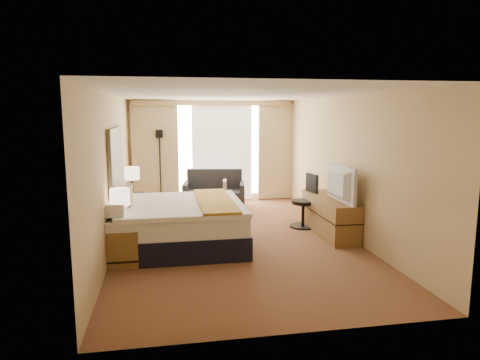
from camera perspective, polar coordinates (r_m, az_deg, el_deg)
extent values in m
cube|color=#521817|center=(7.93, -0.76, -7.76)|extent=(4.20, 7.00, 0.02)
cube|color=silver|center=(7.60, -0.80, 11.36)|extent=(4.20, 7.00, 0.02)
cube|color=#D0B67F|center=(11.11, -3.73, 3.88)|extent=(4.20, 0.02, 2.60)
cube|color=#D0B67F|center=(4.29, 6.86, -4.33)|extent=(4.20, 0.02, 2.60)
cube|color=#D0B67F|center=(7.61, -16.59, 1.17)|extent=(0.02, 7.00, 2.60)
cube|color=#D0B67F|center=(8.26, 13.75, 1.88)|extent=(0.02, 7.00, 2.60)
cube|color=black|center=(7.80, -16.13, 1.23)|extent=(0.06, 1.85, 1.50)
cube|color=brown|center=(6.78, -15.22, -8.58)|extent=(0.45, 0.52, 0.55)
cube|color=brown|center=(9.19, -13.89, -3.92)|extent=(0.45, 0.52, 0.55)
cube|color=brown|center=(8.32, 11.80, -4.65)|extent=(0.50, 1.80, 0.70)
cube|color=white|center=(11.11, -2.42, 3.99)|extent=(2.30, 0.02, 2.30)
cube|color=beige|center=(10.92, -11.25, 3.48)|extent=(1.15, 0.09, 2.50)
cube|color=beige|center=(11.30, 4.71, 3.80)|extent=(0.90, 0.09, 2.50)
cube|color=white|center=(11.07, -2.39, 3.72)|extent=(1.55, 0.04, 2.50)
cube|color=#D0B67F|center=(10.91, -3.70, 10.20)|extent=(4.00, 0.16, 0.12)
cube|color=black|center=(7.52, -8.40, -7.32)|extent=(2.25, 2.04, 0.38)
cube|color=silver|center=(7.43, -8.46, -4.74)|extent=(2.20, 1.98, 0.32)
cube|color=silver|center=(7.39, -7.83, -3.30)|extent=(2.06, 2.06, 0.08)
cube|color=gold|center=(7.42, -3.36, -2.76)|extent=(0.59, 2.06, 0.04)
cube|color=silver|center=(6.91, -16.15, -3.29)|extent=(0.30, 0.84, 0.19)
cube|color=silver|center=(7.87, -15.42, -1.79)|extent=(0.30, 0.84, 0.19)
cube|color=#EFE4C5|center=(7.37, -14.62, -2.14)|extent=(0.11, 0.45, 0.39)
cube|color=#5E231A|center=(10.38, -3.46, -3.01)|extent=(1.57, 1.01, 0.26)
cube|color=#2C2B30|center=(10.29, -3.48, -1.90)|extent=(1.44, 0.84, 0.17)
cube|color=#2C2B30|center=(10.60, -3.40, -0.04)|extent=(1.36, 0.36, 0.57)
cube|color=#2C2B30|center=(10.39, -7.20, -1.68)|extent=(0.23, 0.79, 0.47)
cube|color=#2C2B30|center=(10.33, 0.29, -1.67)|extent=(0.23, 0.79, 0.47)
cube|color=#EFE4C5|center=(10.25, -2.04, -0.93)|extent=(0.14, 0.37, 0.33)
cube|color=black|center=(11.03, -10.45, -3.05)|extent=(0.24, 0.24, 0.03)
cylinder|color=black|center=(10.89, -10.58, 1.30)|extent=(0.03, 0.03, 1.66)
cube|color=black|center=(10.81, -10.72, 6.09)|extent=(0.17, 0.17, 0.19)
cylinder|color=black|center=(8.78, 8.35, -6.09)|extent=(0.52, 0.52, 0.03)
cylinder|color=black|center=(8.72, 8.39, -4.47)|extent=(0.06, 0.06, 0.47)
cylinder|color=black|center=(8.67, 8.43, -2.93)|extent=(0.46, 0.46, 0.07)
cube|color=black|center=(8.70, 9.56, -0.88)|extent=(0.13, 0.42, 0.52)
cube|color=black|center=(6.72, -15.55, -6.13)|extent=(0.10, 0.10, 0.04)
cylinder|color=black|center=(6.67, -15.63, -4.43)|extent=(0.03, 0.03, 0.37)
cylinder|color=#FFE0BF|center=(6.62, -15.72, -2.18)|extent=(0.29, 0.29, 0.25)
cube|color=black|center=(9.12, -14.09, -2.12)|extent=(0.11, 0.11, 0.04)
cylinder|color=black|center=(9.08, -14.14, -0.83)|extent=(0.03, 0.03, 0.37)
cylinder|color=#FFE0BF|center=(9.04, -14.21, 0.87)|extent=(0.30, 0.30, 0.26)
cube|color=#82B1C9|center=(6.74, -15.26, -5.78)|extent=(0.12, 0.12, 0.11)
cube|color=black|center=(9.24, -13.27, -1.85)|extent=(0.21, 0.18, 0.07)
imported|color=black|center=(7.85, 12.58, -0.45)|extent=(0.16, 1.13, 0.65)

